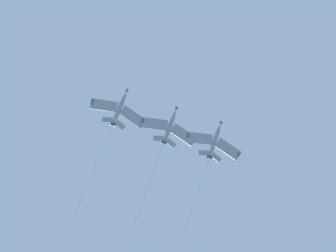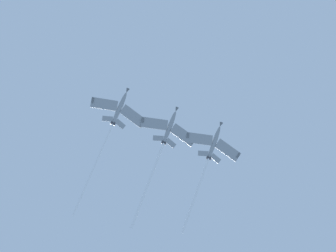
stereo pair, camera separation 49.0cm
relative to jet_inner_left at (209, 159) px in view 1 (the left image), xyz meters
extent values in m
ellipsoid|color=gray|center=(5.26, -2.68, 2.22)|extent=(11.16, 6.74, 5.48)
cone|color=#595E60|center=(10.85, -5.53, 4.56)|extent=(2.25, 1.94, 1.68)
ellipsoid|color=black|center=(6.82, -3.48, 3.51)|extent=(3.07, 2.22, 1.82)
cube|color=gray|center=(7.03, 2.37, 1.84)|extent=(5.38, 9.54, 1.45)
cube|color=#595E60|center=(8.60, 6.17, 1.85)|extent=(1.84, 1.07, 0.74)
cube|color=gray|center=(2.22, -7.08, 1.84)|extent=(8.50, 9.05, 1.45)
cube|color=#595E60|center=(0.07, -10.58, 1.85)|extent=(1.76, 1.66, 0.74)
cube|color=gray|center=(2.12, 1.48, 0.46)|extent=(2.28, 3.83, 0.78)
cube|color=gray|center=(0.05, -2.59, 0.46)|extent=(3.78, 3.78, 0.78)
cube|color=#595E60|center=(0.82, -0.42, 1.85)|extent=(2.96, 1.63, 3.46)
cylinder|color=#38383D|center=(0.66, 0.17, 0.09)|extent=(1.45, 1.27, 1.10)
cylinder|color=#38383D|center=(0.25, -0.63, 0.09)|extent=(1.45, 1.27, 1.10)
cylinder|color=white|center=(-10.77, 5.49, -4.62)|extent=(22.83, 12.24, 10.16)
ellipsoid|color=gray|center=(-2.80, -16.75, 2.18)|extent=(11.14, 6.72, 5.60)
cone|color=#595E60|center=(2.77, -19.58, 4.59)|extent=(2.26, 1.94, 1.70)
ellipsoid|color=black|center=(-1.24, -17.54, 3.49)|extent=(3.07, 2.22, 1.85)
cube|color=gray|center=(-1.03, -11.70, 1.79)|extent=(5.36, 9.54, 1.49)
cube|color=#595E60|center=(0.54, -7.90, 1.80)|extent=(1.84, 1.07, 0.76)
cube|color=gray|center=(-5.83, -21.15, 1.79)|extent=(8.49, 9.05, 1.49)
cube|color=#595E60|center=(-7.98, -24.66, 1.80)|extent=(1.76, 1.66, 0.76)
cube|color=gray|center=(-5.92, -12.60, 0.37)|extent=(2.28, 3.83, 0.80)
cube|color=gray|center=(-7.99, -16.67, 0.37)|extent=(3.77, 3.77, 0.80)
cube|color=#595E60|center=(-7.24, -14.49, 1.75)|extent=(2.98, 1.63, 3.48)
cylinder|color=#38383D|center=(-7.38, -13.91, -0.01)|extent=(1.45, 1.27, 1.11)
cylinder|color=#38383D|center=(-7.79, -14.71, -0.01)|extent=(1.45, 1.27, 1.11)
cylinder|color=white|center=(-20.19, -7.90, -5.48)|extent=(25.60, 13.65, 11.68)
ellipsoid|color=gray|center=(-11.29, -32.85, 2.37)|extent=(11.21, 6.49, 5.64)
cone|color=#595E60|center=(-5.67, -35.55, 4.81)|extent=(2.26, 1.92, 1.70)
ellipsoid|color=black|center=(-9.73, -33.60, 3.69)|extent=(3.08, 2.17, 1.86)
cube|color=gray|center=(-9.64, -27.77, 1.98)|extent=(5.17, 9.51, 1.50)
cube|color=#595E60|center=(-8.15, -23.93, 1.99)|extent=(1.83, 1.03, 0.77)
cube|color=gray|center=(-14.22, -37.32, 1.98)|extent=(8.38, 9.12, 1.50)
cube|color=#595E60|center=(-16.29, -40.88, 1.99)|extent=(1.77, 1.64, 0.77)
cube|color=gray|center=(-14.50, -28.78, 0.54)|extent=(2.20, 3.80, 0.81)
cube|color=gray|center=(-16.48, -32.89, 0.54)|extent=(3.74, 3.80, 0.81)
cube|color=#595E60|center=(-15.78, -30.70, 1.92)|extent=(3.01, 1.57, 3.48)
cylinder|color=#38383D|center=(-15.93, -30.12, 0.16)|extent=(1.45, 1.25, 1.11)
cylinder|color=#38383D|center=(-16.32, -30.93, 0.16)|extent=(1.45, 1.25, 1.11)
cylinder|color=white|center=(-30.09, -23.82, -5.91)|extent=(28.14, 14.01, 12.66)
camera|label=1|loc=(14.90, -37.10, -161.38)|focal=52.04mm
camera|label=2|loc=(14.53, -37.42, -161.38)|focal=52.04mm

